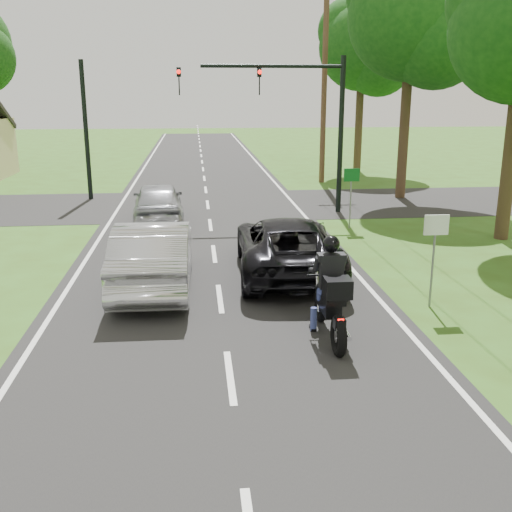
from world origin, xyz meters
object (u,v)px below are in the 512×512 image
at_px(silver_sedan, 154,255).
at_px(sign_green, 351,184).
at_px(utility_pole_far, 324,83).
at_px(silver_suv, 158,202).
at_px(traffic_signal, 294,106).
at_px(motorcycle_rider, 331,299).
at_px(sign_white, 435,238).
at_px(dark_suv, 287,246).

xyz_separation_m(silver_sedan, sign_green, (6.46, 5.98, 0.75)).
height_order(utility_pole_far, sign_green, utility_pole_far).
distance_m(silver_suv, traffic_signal, 6.36).
relative_size(motorcycle_rider, utility_pole_far, 0.24).
relative_size(silver_suv, utility_pole_far, 0.44).
bearing_deg(motorcycle_rider, sign_white, 30.08).
bearing_deg(sign_white, traffic_signal, 97.05).
relative_size(utility_pole_far, sign_white, 4.71).
xyz_separation_m(silver_sedan, sign_white, (6.26, -2.02, 0.75)).
distance_m(dark_suv, traffic_signal, 8.95).
bearing_deg(silver_sedan, utility_pole_far, -113.97).
bearing_deg(sign_green, traffic_signal, 117.38).
xyz_separation_m(utility_pole_far, sign_green, (-1.30, -11.02, -3.49)).
distance_m(dark_suv, sign_white, 4.11).
bearing_deg(sign_white, motorcycle_rider, -150.20).
relative_size(dark_suv, silver_sedan, 1.08).
bearing_deg(sign_green, utility_pole_far, 83.27).
distance_m(utility_pole_far, sign_white, 19.39).
bearing_deg(motorcycle_rider, traffic_signal, 84.42).
height_order(silver_sedan, sign_white, sign_white).
bearing_deg(dark_suv, motorcycle_rider, 95.29).
relative_size(silver_sedan, utility_pole_far, 0.51).
distance_m(motorcycle_rider, sign_white, 3.15).
xyz_separation_m(dark_suv, silver_suv, (-3.73, 6.77, -0.01)).
height_order(traffic_signal, sign_green, traffic_signal).
distance_m(traffic_signal, sign_white, 11.39).
xyz_separation_m(dark_suv, silver_sedan, (-3.41, -0.83, 0.07)).
relative_size(dark_suv, sign_white, 2.58).
relative_size(traffic_signal, sign_green, 3.00).
relative_size(motorcycle_rider, silver_suv, 0.55).
xyz_separation_m(dark_suv, sign_white, (2.84, -2.85, 0.82)).
bearing_deg(motorcycle_rider, sign_green, 73.62).
height_order(silver_sedan, sign_green, sign_green).
relative_size(motorcycle_rider, traffic_signal, 0.38).
bearing_deg(traffic_signal, sign_white, -82.95).
distance_m(dark_suv, silver_suv, 7.73).
height_order(traffic_signal, sign_white, traffic_signal).
height_order(dark_suv, silver_suv, dark_suv).
bearing_deg(sign_green, sign_white, -91.43).
bearing_deg(utility_pole_far, sign_white, -94.51).
relative_size(silver_suv, sign_green, 2.08).
height_order(motorcycle_rider, silver_sedan, motorcycle_rider).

